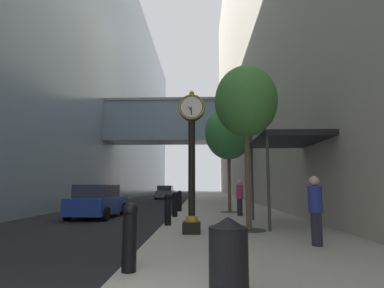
% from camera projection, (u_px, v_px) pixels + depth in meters
% --- Properties ---
extents(ground_plane, '(110.00, 110.00, 0.00)m').
position_uv_depth(ground_plane, '(186.00, 202.00, 29.25)').
color(ground_plane, black).
rests_on(ground_plane, ground).
extents(sidewalk_right, '(5.99, 80.00, 0.14)m').
position_uv_depth(sidewalk_right, '(216.00, 200.00, 32.14)').
color(sidewalk_right, '#9E998E').
rests_on(sidewalk_right, ground).
extents(building_block_left, '(22.51, 80.00, 27.54)m').
position_uv_depth(building_block_left, '(85.00, 77.00, 34.36)').
color(building_block_left, slate).
rests_on(building_block_left, ground).
extents(building_block_right, '(9.00, 80.00, 40.03)m').
position_uv_depth(building_block_right, '(280.00, 21.00, 34.58)').
color(building_block_right, '#A89E89').
rests_on(building_block_right, ground).
extents(street_clock, '(0.84, 0.55, 4.52)m').
position_uv_depth(street_clock, '(192.00, 153.00, 9.70)').
color(street_clock, black).
rests_on(street_clock, sidewalk_right).
extents(bollard_nearest, '(0.26, 0.26, 1.17)m').
position_uv_depth(bollard_nearest, '(130.00, 235.00, 5.29)').
color(bollard_nearest, black).
rests_on(bollard_nearest, sidewalk_right).
extents(bollard_third, '(0.26, 0.26, 1.17)m').
position_uv_depth(bollard_third, '(168.00, 208.00, 11.35)').
color(bollard_third, black).
rests_on(bollard_third, sidewalk_right).
extents(bollard_fourth, '(0.26, 0.26, 1.17)m').
position_uv_depth(bollard_fourth, '(175.00, 204.00, 14.38)').
color(bollard_fourth, black).
rests_on(bollard_fourth, sidewalk_right).
extents(bollard_fifth, '(0.26, 0.26, 1.17)m').
position_uv_depth(bollard_fifth, '(180.00, 200.00, 17.41)').
color(bollard_fifth, black).
rests_on(bollard_fifth, sidewalk_right).
extents(street_tree_near, '(2.14, 2.14, 5.58)m').
position_uv_depth(street_tree_near, '(246.00, 102.00, 10.55)').
color(street_tree_near, '#333335').
rests_on(street_tree_near, sidewalk_right).
extents(street_tree_mid_near, '(2.66, 2.66, 5.95)m').
position_uv_depth(street_tree_mid_near, '(229.00, 133.00, 17.27)').
color(street_tree_mid_near, '#333335').
rests_on(street_tree_mid_near, sidewalk_right).
extents(trash_bin, '(0.53, 0.53, 1.05)m').
position_uv_depth(trash_bin, '(228.00, 256.00, 4.02)').
color(trash_bin, black).
rests_on(trash_bin, sidewalk_right).
extents(pedestrian_walking, '(0.42, 0.42, 1.74)m').
position_uv_depth(pedestrian_walking, '(240.00, 196.00, 14.90)').
color(pedestrian_walking, '#23232D').
rests_on(pedestrian_walking, sidewalk_right).
extents(pedestrian_by_clock, '(0.48, 0.48, 1.69)m').
position_uv_depth(pedestrian_by_clock, '(316.00, 208.00, 7.56)').
color(pedestrian_by_clock, '#23232D').
rests_on(pedestrian_by_clock, sidewalk_right).
extents(storefront_awning, '(2.40, 3.60, 3.30)m').
position_uv_depth(storefront_awning, '(286.00, 142.00, 11.81)').
color(storefront_awning, black).
rests_on(storefront_awning, sidewalk_right).
extents(car_grey_near, '(2.10, 4.06, 1.57)m').
position_uv_depth(car_grey_near, '(165.00, 192.00, 36.29)').
color(car_grey_near, slate).
rests_on(car_grey_near, ground).
extents(car_blue_mid, '(2.15, 4.15, 1.63)m').
position_uv_depth(car_blue_mid, '(98.00, 202.00, 15.33)').
color(car_blue_mid, navy).
rests_on(car_blue_mid, ground).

